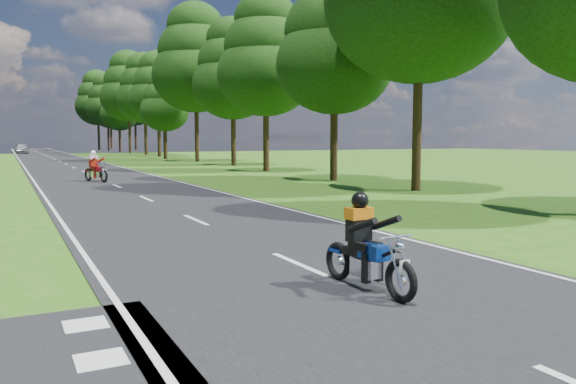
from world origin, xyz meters
TOP-DOWN VIEW (x-y plane):
  - ground at (0.00, 0.00)m, footprint 160.00×160.00m
  - main_road at (0.00, 50.00)m, footprint 7.00×140.00m
  - road_markings at (-0.14, 48.13)m, footprint 7.40×140.00m
  - treeline at (1.43, 60.06)m, footprint 40.00×115.35m
  - rider_near_blue at (0.11, 0.05)m, footprint 0.70×1.77m
  - rider_far_red at (-0.48, 23.17)m, footprint 1.26×2.02m
  - distant_car at (-2.43, 81.02)m, footprint 1.73×4.20m

SIDE VIEW (x-z plane):
  - ground at x=0.00m, z-range 0.00..0.00m
  - main_road at x=0.00m, z-range 0.00..0.02m
  - road_markings at x=-0.14m, z-range 0.02..0.03m
  - distant_car at x=-2.43m, z-range 0.02..1.44m
  - rider_near_blue at x=0.11m, z-range 0.02..1.47m
  - rider_far_red at x=-0.48m, z-range 0.02..1.62m
  - treeline at x=1.43m, z-range 0.86..15.65m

